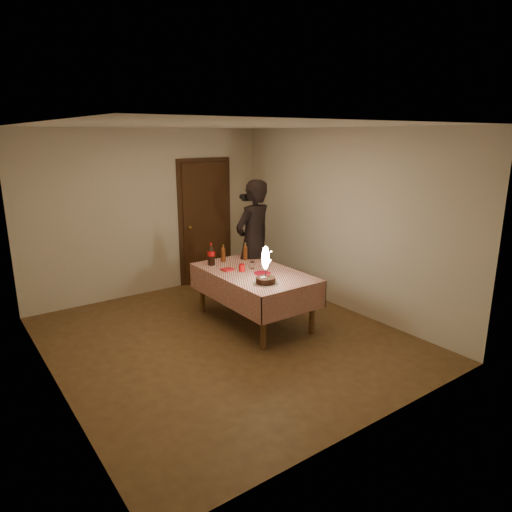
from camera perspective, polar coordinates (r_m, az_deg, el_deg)
name	(u,v)px	position (r m, az deg, el deg)	size (l,w,h in m)	color
ground	(226,339)	(5.87, -3.75, -10.27)	(4.00, 4.50, 0.01)	brown
room_shell	(223,208)	(5.46, -4.16, 6.00)	(4.04, 4.54, 2.62)	beige
dining_table	(254,278)	(6.14, -0.27, -2.82)	(1.02, 1.72, 0.72)	brown
birthday_cake	(265,273)	(5.59, 1.20, -2.13)	(0.30, 0.30, 0.47)	white
red_plate	(262,273)	(6.02, 0.77, -2.16)	(0.22, 0.22, 0.01)	red
red_cup	(242,268)	(6.10, -1.77, -1.48)	(0.08, 0.08, 0.10)	red
clear_cup	(252,265)	(6.24, -0.46, -1.14)	(0.07, 0.07, 0.09)	white
napkin_stack	(228,270)	(6.17, -3.55, -1.70)	(0.15, 0.15, 0.02)	#B31418
cola_bottle	(211,254)	(6.40, -5.62, 0.19)	(0.10, 0.10, 0.32)	black
amber_bottle_left	(223,254)	(6.56, -4.13, 0.29)	(0.06, 0.06, 0.25)	#5B290F
amber_bottle_right	(245,252)	(6.66, -1.34, 0.53)	(0.06, 0.06, 0.25)	#5B290F
photographer	(253,242)	(6.83, -0.32, 1.73)	(0.76, 0.59, 1.87)	black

